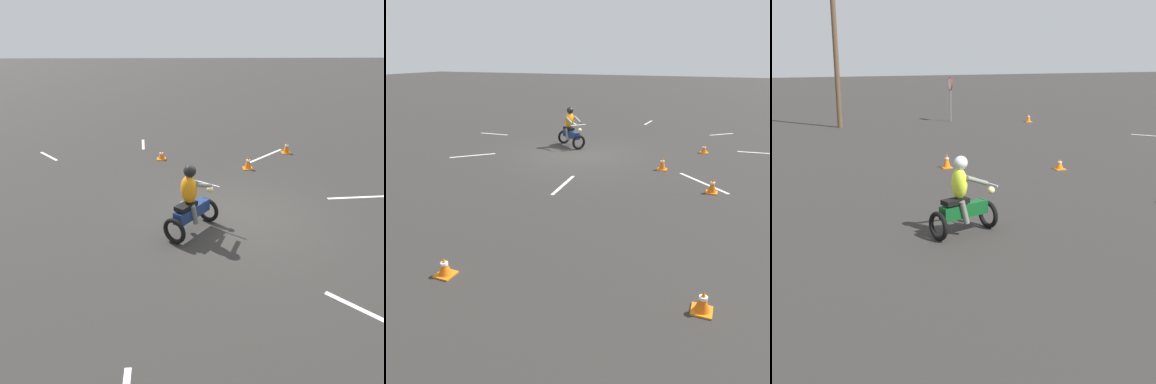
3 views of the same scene
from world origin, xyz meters
TOP-DOWN VIEW (x-y plane):
  - motorcycle_rider_background at (-5.99, 13.72)m, footprint 1.05×1.55m
  - stop_sign at (11.11, 8.79)m, footprint 0.70×0.08m
  - traffic_cone_near_right at (9.56, 4.99)m, footprint 0.32×0.32m
  - traffic_cone_far_center at (-1.13, 8.88)m, footprint 0.32×0.32m
  - traffic_cone_far_left at (0.22, 12.22)m, footprint 0.32×0.32m
  - lane_stripe_ne at (3.70, 1.76)m, footprint 1.32×1.27m
  - utility_pole_near at (10.63, 14.57)m, footprint 0.24×0.24m

SIDE VIEW (x-z plane):
  - lane_stripe_ne at x=3.70m, z-range 0.00..0.01m
  - traffic_cone_far_center at x=-1.13m, z-range -0.01..0.34m
  - traffic_cone_near_right at x=9.56m, z-range -0.01..0.42m
  - traffic_cone_far_left at x=0.22m, z-range -0.01..0.46m
  - motorcycle_rider_background at x=-5.99m, z-range -0.10..1.56m
  - stop_sign at x=11.11m, z-range 0.48..2.78m
  - utility_pole_near at x=10.63m, z-range 0.00..8.56m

